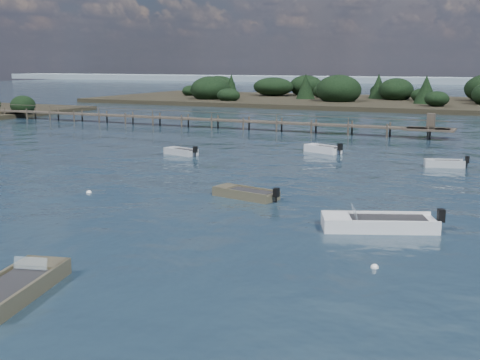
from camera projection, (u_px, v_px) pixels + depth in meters
The scene contains 11 objects.
ground at pixel (410, 126), 76.19m from camera, with size 400.00×400.00×0.00m, color #142430.
dinghy_mid_white_a at pixel (378, 225), 29.08m from camera, with size 5.84×3.93×1.36m.
tender_far_grey at pixel (181, 153), 52.76m from camera, with size 3.54×2.01×1.12m.
dinghy_mid_grey at pixel (246, 195), 35.89m from camera, with size 4.40×2.31×1.09m.
tender_far_white at pixel (323, 150), 53.98m from camera, with size 3.81×2.51×1.29m.
tender_far_grey_b at pixel (444, 165), 46.51m from camera, with size 3.36×1.91×1.13m.
dinghy_near_olive at pixel (16, 290), 20.83m from camera, with size 2.92×5.33×1.27m.
buoy_b at pixel (375, 268), 23.59m from camera, with size 0.32×0.32×0.32m, color white.
buoy_c at pixel (89, 193), 37.24m from camera, with size 0.32×0.32×0.32m, color white.
jetty at pixel (215, 120), 74.32m from camera, with size 64.50×3.20×3.40m.
distant_haze at pixel (267, 81), 264.74m from camera, with size 280.00×20.00×2.40m, color gray.
Camera 1 is at (12.48, -18.11, 7.90)m, focal length 45.00 mm.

